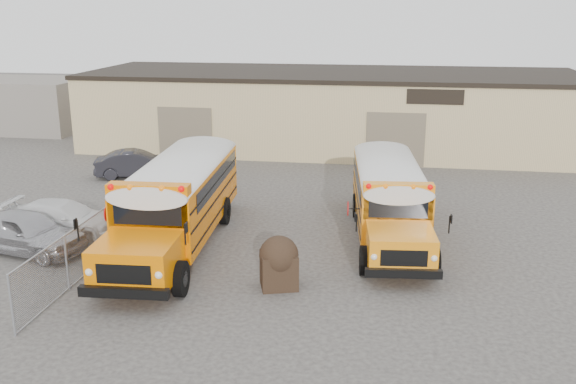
% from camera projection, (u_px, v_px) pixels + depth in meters
% --- Properties ---
extents(ground, '(120.00, 120.00, 0.00)m').
position_uv_depth(ground, '(275.00, 265.00, 22.01)').
color(ground, '#3B3836').
rests_on(ground, ground).
extents(warehouse, '(30.20, 10.20, 4.67)m').
position_uv_depth(warehouse, '(332.00, 108.00, 40.31)').
color(warehouse, tan).
rests_on(warehouse, ground).
extents(chainlink_fence, '(0.07, 18.07, 1.81)m').
position_uv_depth(chainlink_fence, '(140.00, 206.00, 25.53)').
color(chainlink_fence, '#95989D').
rests_on(chainlink_fence, ground).
extents(distant_building_left, '(8.00, 6.00, 3.60)m').
position_uv_depth(distant_building_left, '(27.00, 105.00, 45.77)').
color(distant_building_left, slate).
rests_on(distant_building_left, ground).
extents(school_bus_left, '(3.47, 11.08, 3.20)m').
position_uv_depth(school_bus_left, '(215.00, 155.00, 29.94)').
color(school_bus_left, orange).
rests_on(school_bus_left, ground).
extents(school_bus_right, '(3.37, 10.00, 2.87)m').
position_uv_depth(school_bus_right, '(378.00, 158.00, 30.27)').
color(school_bus_right, orange).
rests_on(school_bus_right, ground).
extents(tarp_bundle, '(1.38, 1.30, 1.69)m').
position_uv_depth(tarp_bundle, '(279.00, 261.00, 20.05)').
color(tarp_bundle, black).
rests_on(tarp_bundle, ground).
extents(car_silver, '(4.87, 2.80, 1.56)m').
position_uv_depth(car_silver, '(25.00, 232.00, 22.93)').
color(car_silver, '#AEAEB3').
rests_on(car_silver, ground).
extents(car_white, '(4.62, 1.89, 1.34)m').
position_uv_depth(car_white, '(63.00, 218.00, 24.76)').
color(car_white, white).
rests_on(car_white, ground).
extents(car_dark, '(4.48, 2.73, 1.39)m').
position_uv_depth(car_dark, '(137.00, 164.00, 33.23)').
color(car_dark, black).
rests_on(car_dark, ground).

